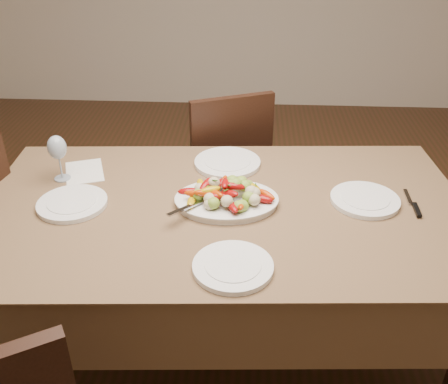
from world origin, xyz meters
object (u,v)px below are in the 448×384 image
Objects in this scene: chair_far at (220,168)px; plate_near at (233,267)px; dining_table at (224,283)px; serving_platter at (227,202)px; plate_right at (365,200)px; plate_left at (72,204)px; plate_far at (227,163)px; wine_glass at (59,157)px.

chair_far reaches higher than plate_near.
plate_near is at bearing -82.29° from dining_table.
plate_right is (0.52, 0.05, -0.00)m from serving_platter.
plate_far is (0.56, 0.37, 0.00)m from plate_left.
plate_right is at bearing 41.35° from plate_near.
serving_platter is 1.48× the size of plate_near.
chair_far is (-0.07, 0.83, 0.10)m from dining_table.
plate_near is at bearing -83.87° from serving_platter.
chair_far is 1.24m from plate_near.
plate_left is 1.02× the size of plate_near.
chair_far is at bearing 97.67° from plate_far.
plate_right and plate_far have the same top height.
wine_glass is (-0.68, 0.16, 0.09)m from serving_platter.
plate_left is 1.11m from plate_right.
plate_near is at bearing -36.41° from wine_glass.
serving_platter is 0.53m from plate_right.
wine_glass reaches higher than chair_far.
plate_left is at bearing 151.56° from plate_near.
chair_far is 0.58m from plate_far.
serving_platter is 1.84× the size of wine_glass.
chair_far is 3.73× the size of plate_near.
plate_near is (0.62, -0.34, 0.00)m from plate_left.
chair_far is 4.64× the size of wine_glass.
serving_platter is 0.32m from plate_far.
dining_table is 7.05× the size of plate_left.
plate_left is 1.00× the size of plate_right.
dining_table is 0.66m from plate_right.
chair_far is 3.64× the size of plate_left.
chair_far is at bearing 47.63° from wine_glass.
wine_glass is at bearing 167.05° from serving_platter.
plate_left is (-0.57, -0.03, 0.39)m from dining_table.
wine_glass is at bearing -166.07° from plate_far.
serving_platter reaches higher than plate_far.
dining_table is 7.23× the size of plate_near.
chair_far is 1.02m from plate_right.
plate_near is (0.05, -0.37, 0.39)m from dining_table.
wine_glass reaches higher than plate_near.
plate_left and plate_right have the same top height.
plate_far and plate_near have the same top height.
chair_far is 0.98m from wine_glass.
wine_glass is at bearing 118.00° from plate_left.
dining_table is 0.85m from wine_glass.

